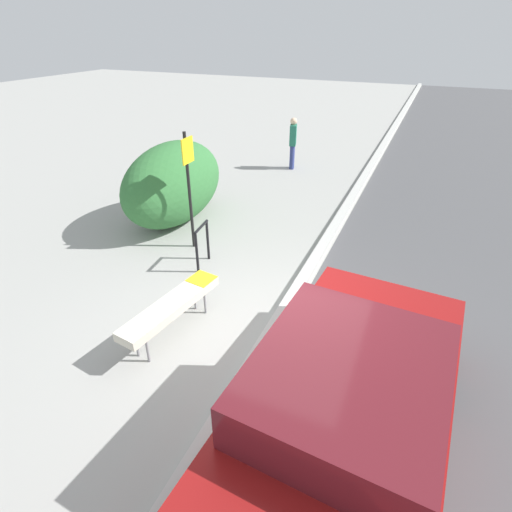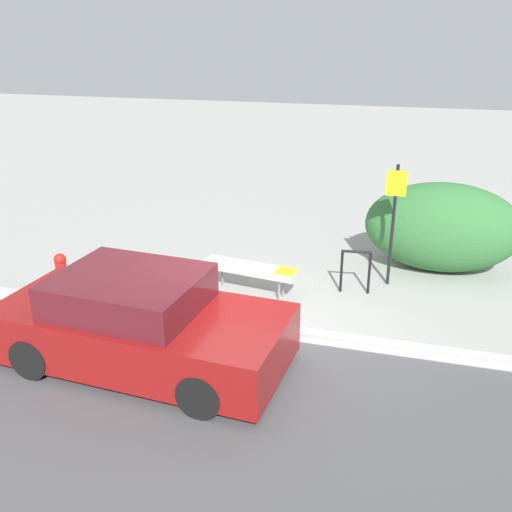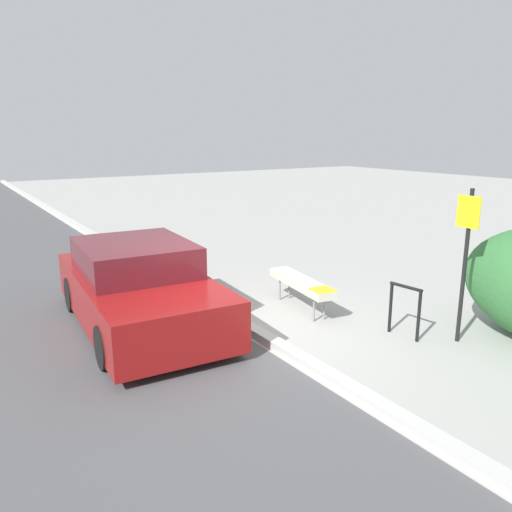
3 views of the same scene
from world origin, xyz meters
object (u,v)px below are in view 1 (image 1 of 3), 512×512
(sign_post, at_px, (189,182))
(parked_car_near, at_px, (346,407))
(bench, at_px, (171,306))
(pedestrian, at_px, (293,142))
(bike_rack, at_px, (202,242))

(sign_post, height_order, parked_car_near, sign_post)
(bench, relative_size, pedestrian, 1.17)
(bike_rack, distance_m, sign_post, 1.18)
(bench, height_order, pedestrian, pedestrian)
(sign_post, height_order, pedestrian, sign_post)
(bike_rack, distance_m, pedestrian, 6.21)
(bench, height_order, bike_rack, bike_rack)
(pedestrian, bearing_deg, parked_car_near, -172.48)
(bike_rack, bearing_deg, parked_car_near, -129.78)
(sign_post, bearing_deg, bench, -155.25)
(bike_rack, height_order, pedestrian, pedestrian)
(pedestrian, relative_size, parked_car_near, 0.36)
(bike_rack, height_order, parked_car_near, parked_car_near)
(bench, bearing_deg, parked_car_near, -99.49)
(bench, relative_size, sign_post, 0.78)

